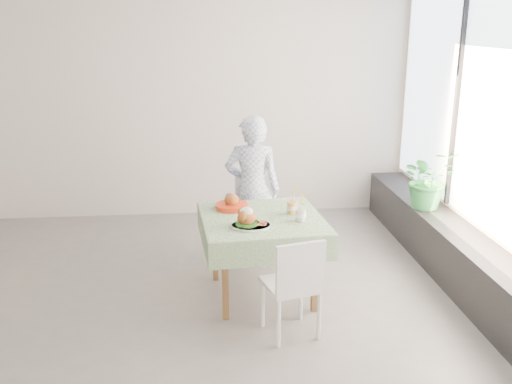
{
  "coord_description": "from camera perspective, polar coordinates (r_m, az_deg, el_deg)",
  "views": [
    {
      "loc": [
        0.42,
        -4.54,
        2.38
      ],
      "look_at": [
        0.88,
        0.17,
        0.96
      ],
      "focal_mm": 40.0,
      "sensor_mm": 36.0,
      "label": 1
    }
  ],
  "objects": [
    {
      "name": "floor",
      "position": [
        5.14,
        -9.81,
        -11.13
      ],
      "size": [
        6.0,
        6.0,
        0.0
      ],
      "primitive_type": "plane",
      "color": "#605E5B",
      "rests_on": "ground"
    },
    {
      "name": "wall_back",
      "position": [
        7.12,
        -9.03,
        8.6
      ],
      "size": [
        6.0,
        0.02,
        2.8
      ],
      "primitive_type": "cube",
      "color": "beige",
      "rests_on": "ground"
    },
    {
      "name": "wall_front",
      "position": [
        2.3,
        -15.72,
        -9.23
      ],
      "size": [
        6.0,
        0.02,
        2.8
      ],
      "primitive_type": "cube",
      "color": "beige",
      "rests_on": "ground"
    },
    {
      "name": "wall_right",
      "position": [
        5.31,
        23.67,
        4.67
      ],
      "size": [
        0.02,
        5.0,
        2.8
      ],
      "primitive_type": "cube",
      "color": "beige",
      "rests_on": "ground"
    },
    {
      "name": "window_pane",
      "position": [
        5.26,
        23.7,
        7.33
      ],
      "size": [
        0.01,
        4.8,
        2.18
      ],
      "primitive_type": "cube",
      "color": "#D1E0F9",
      "rests_on": "ground"
    },
    {
      "name": "window_ledge",
      "position": [
        5.55,
        20.47,
        -6.98
      ],
      "size": [
        0.4,
        4.8,
        0.5
      ],
      "primitive_type": "cube",
      "color": "black",
      "rests_on": "ground"
    },
    {
      "name": "cafe_table",
      "position": [
        5.07,
        0.62,
        -5.55
      ],
      "size": [
        1.12,
        1.12,
        0.74
      ],
      "color": "brown",
      "rests_on": "ground"
    },
    {
      "name": "chair_far",
      "position": [
        5.91,
        -0.52,
        -4.21
      ],
      "size": [
        0.52,
        0.52,
        0.87
      ],
      "color": "white",
      "rests_on": "ground"
    },
    {
      "name": "chair_near",
      "position": [
        4.55,
        3.53,
        -11.15
      ],
      "size": [
        0.48,
        0.48,
        0.83
      ],
      "color": "white",
      "rests_on": "ground"
    },
    {
      "name": "diner",
      "position": [
        5.69,
        -0.34,
        0.19
      ],
      "size": [
        0.6,
        0.44,
        1.52
      ],
      "primitive_type": "imported",
      "rotation": [
        0.0,
        0.0,
        2.99
      ],
      "color": "#839AD2",
      "rests_on": "ground"
    },
    {
      "name": "main_dish",
      "position": [
        4.72,
        -0.74,
        -2.86
      ],
      "size": [
        0.33,
        0.33,
        0.17
      ],
      "color": "white",
      "rests_on": "cafe_table"
    },
    {
      "name": "juice_cup_orange",
      "position": [
        5.05,
        3.63,
        -1.45
      ],
      "size": [
        0.1,
        0.1,
        0.29
      ],
      "color": "white",
      "rests_on": "cafe_table"
    },
    {
      "name": "juice_cup_lemonade",
      "position": [
        4.87,
        4.46,
        -2.2
      ],
      "size": [
        0.1,
        0.1,
        0.28
      ],
      "color": "white",
      "rests_on": "cafe_table"
    },
    {
      "name": "second_dish",
      "position": [
        5.19,
        -2.44,
        -1.24
      ],
      "size": [
        0.3,
        0.3,
        0.14
      ],
      "color": "red",
      "rests_on": "cafe_table"
    },
    {
      "name": "potted_plant",
      "position": [
        6.16,
        16.86,
        1.26
      ],
      "size": [
        0.63,
        0.56,
        0.63
      ],
      "primitive_type": "imported",
      "rotation": [
        0.0,
        0.0,
        0.14
      ],
      "color": "#267339",
      "rests_on": "window_ledge"
    }
  ]
}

